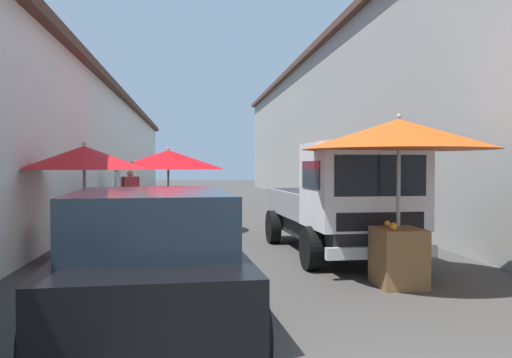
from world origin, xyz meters
TOP-DOWN VIEW (x-y plane):
  - ground at (13.50, 0.00)m, footprint 90.00×90.00m
  - building_right_concrete at (15.75, -7.46)m, footprint 49.80×7.50m
  - fruit_stall_far_right at (7.22, 3.05)m, footprint 2.28×2.28m
  - fruit_stall_near_left at (4.71, -1.85)m, footprint 2.80×2.80m
  - fruit_stall_mid_lane at (11.13, 1.72)m, footprint 2.87×2.87m
  - hatchback_car at (2.93, 1.53)m, footprint 4.00×2.10m
  - delivery_truck at (6.53, -1.65)m, footprint 5.00×2.16m
  - vendor_by_crates at (15.14, 3.11)m, footprint 0.37×0.58m
  - vendor_in_shade at (14.60, 3.44)m, footprint 0.67×0.25m
  - plastic_stool at (12.20, 2.70)m, footprint 0.30×0.30m

SIDE VIEW (x-z plane):
  - ground at x=13.50m, z-range 0.00..0.00m
  - plastic_stool at x=12.20m, z-range 0.11..0.54m
  - hatchback_car at x=2.93m, z-range 0.01..1.46m
  - vendor_by_crates at x=15.14m, z-range 0.11..1.66m
  - vendor_in_shade at x=14.60m, z-range 0.14..1.84m
  - delivery_truck at x=6.53m, z-range 0.00..2.08m
  - fruit_stall_far_right at x=7.22m, z-range 0.56..2.70m
  - fruit_stall_mid_lane at x=11.13m, z-range 0.60..2.77m
  - fruit_stall_near_left at x=4.71m, z-range 0.75..3.20m
  - building_right_concrete at x=15.75m, z-range 0.01..6.63m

